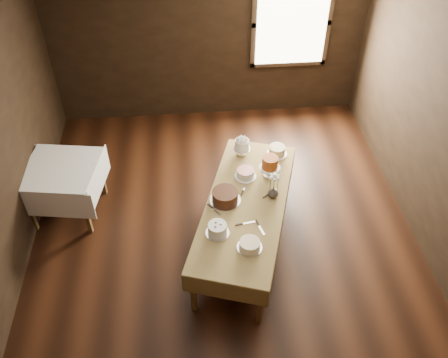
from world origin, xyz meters
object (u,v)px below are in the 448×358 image
cake_lattice (245,174)px  cake_cream (250,245)px  side_table (61,173)px  cake_swirl (217,229)px  display_table (246,206)px  cake_server_e (216,212)px  cake_server_a (249,223)px  flower_vase (273,192)px  cake_speckled (277,151)px  cake_chocolate (225,196)px  cake_meringue (242,148)px  cake_caramel (270,168)px  cake_server_d (272,191)px  cake_server_c (245,187)px  cake_server_b (262,230)px

cake_lattice → cake_cream: (-0.10, -1.16, -0.00)m
side_table → cake_swirl: size_ratio=3.56×
cake_lattice → side_table: bearing=172.1°
display_table → cake_server_e: bearing=-162.3°
cake_cream → cake_server_a: bearing=83.4°
cake_server_a → flower_vase: 0.54m
cake_speckled → cake_chocolate: 1.12m
cake_cream → cake_meringue: bearing=86.4°
cake_lattice → cake_chocolate: cake_chocolate is taller
side_table → cake_swirl: 2.31m
cake_cream → cake_server_e: cake_cream is taller
cake_caramel → cake_server_a: bearing=-114.4°
display_table → cake_speckled: cake_speckled is taller
cake_lattice → flower_vase: 0.48m
cake_meringue → cake_server_e: (-0.42, -1.04, -0.11)m
cake_swirl → cake_server_d: 0.95m
cake_swirl → cake_server_a: cake_swirl is taller
display_table → cake_speckled: size_ratio=8.36×
cake_swirl → cake_server_d: bearing=40.4°
cake_chocolate → display_table: bearing=-14.5°
side_table → cake_meringue: size_ratio=4.03×
display_table → cake_server_d: bearing=25.8°
side_table → cake_server_d: size_ratio=4.41×
cake_lattice → flower_vase: flower_vase is taller
cake_meringue → cake_swirl: (-0.44, -1.37, -0.04)m
cake_meringue → cake_server_d: size_ratio=1.09×
cake_chocolate → cake_server_a: cake_chocolate is taller
flower_vase → cake_server_c: bearing=148.0°
side_table → cake_chocolate: 2.20m
cake_caramel → display_table: bearing=-127.4°
cake_lattice → cake_server_a: size_ratio=1.15×
display_table → cake_cream: size_ratio=8.28×
cake_speckled → cake_server_a: cake_speckled is taller
cake_lattice → cake_meringue: bearing=89.2°
cake_swirl → cake_server_a: size_ratio=1.24×
side_table → cake_server_d: (2.67, -0.63, 0.05)m
display_table → cake_lattice: size_ratio=9.17×
cake_server_b → cake_chocolate: bearing=-159.7°
side_table → cake_lattice: (2.37, -0.33, 0.09)m
cake_server_a → cake_server_e: bearing=141.1°
cake_speckled → cake_lattice: 0.63m
cake_lattice → cake_server_c: (-0.03, -0.19, -0.05)m
cake_lattice → flower_vase: (0.29, -0.38, 0.02)m
cake_meringue → cake_swirl: bearing=-107.6°
cake_server_a → cake_server_c: (0.03, 0.61, 0.00)m
cake_lattice → cake_server_d: 0.42m
cake_server_a → cake_lattice: bearing=76.8°
cake_cream → side_table: bearing=146.9°
cake_swirl → cake_caramel: bearing=51.2°
cake_swirl → cake_meringue: bearing=72.4°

